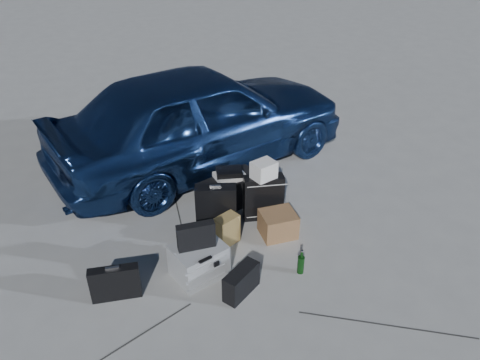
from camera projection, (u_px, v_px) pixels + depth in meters
name	position (u px, v px, depth m)	size (l,w,h in m)	color
ground	(243.00, 270.00, 4.90)	(60.00, 60.00, 0.00)	#9F9F9A
car	(201.00, 117.00, 6.46)	(1.70, 4.23, 1.44)	navy
pelican_case	(199.00, 261.00, 4.75)	(0.50, 0.41, 0.37)	#A8ABAD
laptop_bag	(196.00, 236.00, 4.58)	(0.38, 0.09, 0.28)	black
briefcase	(115.00, 283.00, 4.48)	(0.47, 0.11, 0.37)	black
suitcase_left	(216.00, 209.00, 5.32)	(0.46, 0.17, 0.60)	black
suitcase_right	(263.00, 197.00, 5.56)	(0.47, 0.17, 0.56)	black
white_carton	(264.00, 170.00, 5.34)	(0.26, 0.21, 0.21)	white
duffel_bag	(229.00, 192.00, 5.81)	(0.78, 0.33, 0.39)	black
flat_box_white	(230.00, 176.00, 5.71)	(0.35, 0.26, 0.06)	white
flat_box_black	(229.00, 172.00, 5.66)	(0.31, 0.22, 0.07)	black
kraft_bag	(227.00, 230.00, 5.19)	(0.27, 0.16, 0.35)	olive
cardboard_box	(278.00, 224.00, 5.34)	(0.39, 0.34, 0.29)	brown
messenger_bag	(241.00, 282.00, 4.55)	(0.41, 0.16, 0.29)	black
green_bottle	(301.00, 262.00, 4.80)	(0.07, 0.07, 0.28)	black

